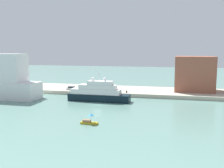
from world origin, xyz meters
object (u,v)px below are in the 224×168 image
at_px(large_yacht, 98,93).
at_px(small_motorboat, 89,121).
at_px(parked_car, 72,88).
at_px(mooring_bollard, 127,92).
at_px(harbor_building, 194,74).
at_px(person_figure, 82,87).

xyz_separation_m(large_yacht, small_motorboat, (6.17, -28.04, -2.06)).
height_order(parked_car, mooring_bollard, parked_car).
bearing_deg(large_yacht, mooring_bollard, 54.95).
bearing_deg(small_motorboat, mooring_bollard, 87.21).
height_order(harbor_building, person_figure, harbor_building).
bearing_deg(person_figure, small_motorboat, -67.83).
bearing_deg(harbor_building, mooring_bollard, -155.29).
relative_size(large_yacht, mooring_bollard, 25.90).
bearing_deg(large_yacht, harbor_building, 34.66).
bearing_deg(parked_car, person_figure, 47.32).
bearing_deg(harbor_building, small_motorboat, -118.25).
distance_m(parked_car, mooring_bollard, 23.59).
bearing_deg(person_figure, harbor_building, 8.14).
xyz_separation_m(person_figure, mooring_bollard, (20.20, -5.26, -0.43)).
bearing_deg(person_figure, parked_car, -132.68).
distance_m(person_figure, mooring_bollard, 20.88).
bearing_deg(small_motorboat, person_figure, 112.17).
bearing_deg(small_motorboat, large_yacht, 102.40).
distance_m(large_yacht, harbor_building, 41.45).
bearing_deg(mooring_bollard, large_yacht, -125.05).
xyz_separation_m(parked_car, mooring_bollard, (23.53, -1.64, -0.22)).
xyz_separation_m(large_yacht, mooring_bollard, (8.09, 11.54, -1.02)).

